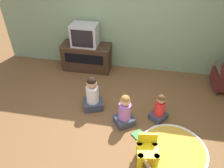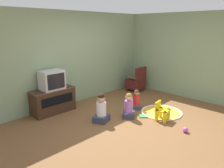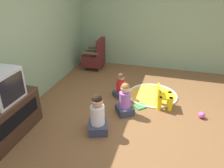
# 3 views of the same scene
# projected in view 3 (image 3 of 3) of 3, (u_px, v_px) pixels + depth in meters

# --- Properties ---
(ground_plane) EXTENTS (30.00, 30.00, 0.00)m
(ground_plane) POSITION_uv_depth(u_px,v_px,m) (137.00, 120.00, 3.87)
(ground_plane) COLOR brown
(wall_back) EXTENTS (5.72, 0.12, 2.58)m
(wall_back) POSITION_uv_depth(u_px,v_px,m) (14.00, 42.00, 3.72)
(wall_back) COLOR gray
(wall_back) RESTS_ON ground_plane
(wall_right) EXTENTS (0.12, 5.24, 2.58)m
(wall_right) POSITION_uv_depth(u_px,v_px,m) (174.00, 21.00, 5.49)
(wall_right) COLOR gray
(wall_right) RESTS_ON ground_plane
(tv_cabinet) EXTENTS (1.11, 0.46, 0.62)m
(tv_cabinet) POSITION_uv_depth(u_px,v_px,m) (8.00, 118.00, 3.38)
(tv_cabinet) COLOR #382316
(tv_cabinet) RESTS_ON ground_plane
(television) EXTENTS (0.57, 0.41, 0.48)m
(television) POSITION_uv_depth(u_px,v_px,m) (1.00, 87.00, 3.13)
(television) COLOR #B7B7BC
(television) RESTS_ON tv_cabinet
(black_armchair) EXTENTS (0.57, 0.53, 0.83)m
(black_armchair) POSITION_uv_depth(u_px,v_px,m) (95.00, 57.00, 5.91)
(black_armchair) COLOR brown
(black_armchair) RESTS_ON ground_plane
(yellow_kid_chair) EXTENTS (0.34, 0.33, 0.45)m
(yellow_kid_chair) POSITION_uv_depth(u_px,v_px,m) (164.00, 98.00, 4.18)
(yellow_kid_chair) COLOR yellow
(yellow_kid_chair) RESTS_ON ground_plane
(play_mat) EXTENTS (1.06, 1.06, 0.04)m
(play_mat) POSITION_uv_depth(u_px,v_px,m) (152.00, 95.00, 4.67)
(play_mat) COLOR gold
(play_mat) RESTS_ON ground_plane
(child_watching_left) EXTENTS (0.36, 0.36, 0.54)m
(child_watching_left) POSITION_uv_depth(u_px,v_px,m) (121.00, 87.00, 4.52)
(child_watching_left) COLOR #33384C
(child_watching_left) RESTS_ON ground_plane
(child_watching_center) EXTENTS (0.42, 0.41, 0.62)m
(child_watching_center) POSITION_uv_depth(u_px,v_px,m) (125.00, 101.00, 3.96)
(child_watching_center) COLOR #33384C
(child_watching_center) RESTS_ON ground_plane
(child_watching_right) EXTENTS (0.43, 0.40, 0.68)m
(child_watching_right) POSITION_uv_depth(u_px,v_px,m) (98.00, 116.00, 3.48)
(child_watching_right) COLOR #33384C
(child_watching_right) RESTS_ON ground_plane
(toy_ball) EXTENTS (0.12, 0.12, 0.12)m
(toy_ball) POSITION_uv_depth(u_px,v_px,m) (202.00, 115.00, 3.91)
(toy_ball) COLOR #CC4CB2
(toy_ball) RESTS_ON ground_plane
(book) EXTENTS (0.29, 0.29, 0.02)m
(book) POSITION_uv_depth(u_px,v_px,m) (140.00, 106.00, 4.26)
(book) COLOR #337F3D
(book) RESTS_ON ground_plane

